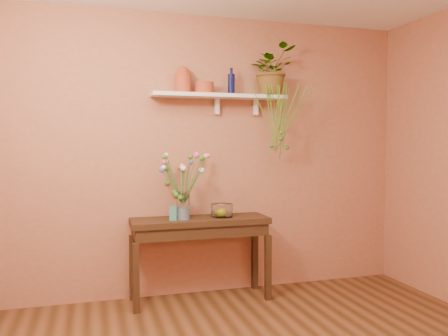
# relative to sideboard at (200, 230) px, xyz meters

# --- Properties ---
(room) EXTENTS (4.04, 4.04, 2.70)m
(room) POSITION_rel_sideboard_xyz_m (0.17, -1.77, 0.69)
(room) COLOR brown
(room) RESTS_ON ground
(sideboard) EXTENTS (1.28, 0.41, 0.77)m
(sideboard) POSITION_rel_sideboard_xyz_m (0.00, 0.00, 0.00)
(sideboard) COLOR #361F11
(sideboard) RESTS_ON ground
(wall_shelf) EXTENTS (1.30, 0.24, 0.19)m
(wall_shelf) POSITION_rel_sideboard_xyz_m (0.23, 0.10, 1.25)
(wall_shelf) COLOR white
(wall_shelf) RESTS_ON room
(terracotta_jug) EXTENTS (0.15, 0.15, 0.25)m
(terracotta_jug) POSITION_rel_sideboard_xyz_m (-0.14, 0.11, 1.39)
(terracotta_jug) COLOR #BE4C29
(terracotta_jug) RESTS_ON wall_shelf
(terracotta_pot) EXTENTS (0.18, 0.18, 0.11)m
(terracotta_pot) POSITION_rel_sideboard_xyz_m (0.07, 0.09, 1.33)
(terracotta_pot) COLOR #BE4C29
(terracotta_pot) RESTS_ON wall_shelf
(blue_bottle) EXTENTS (0.09, 0.09, 0.25)m
(blue_bottle) POSITION_rel_sideboard_xyz_m (0.33, 0.09, 1.38)
(blue_bottle) COLOR #0A0D39
(blue_bottle) RESTS_ON wall_shelf
(spider_plant) EXTENTS (0.56, 0.53, 0.49)m
(spider_plant) POSITION_rel_sideboard_xyz_m (0.75, 0.09, 1.52)
(spider_plant) COLOR #36681A
(spider_plant) RESTS_ON wall_shelf
(plant_fronds) EXTENTS (0.58, 0.39, 0.74)m
(plant_fronds) POSITION_rel_sideboard_xyz_m (0.78, -0.06, 0.97)
(plant_fronds) COLOR #36681A
(plant_fronds) RESTS_ON wall_shelf
(glass_vase) EXTENTS (0.12, 0.12, 0.25)m
(glass_vase) POSITION_rel_sideboard_xyz_m (-0.17, -0.05, 0.22)
(glass_vase) COLOR white
(glass_vase) RESTS_ON sideboard
(bouquet) EXTENTS (0.49, 0.56, 0.47)m
(bouquet) POSITION_rel_sideboard_xyz_m (-0.17, -0.01, 0.55)
(bouquet) COLOR #386B28
(bouquet) RESTS_ON glass_vase
(glass_bowl) EXTENTS (0.21, 0.21, 0.12)m
(glass_bowl) POSITION_rel_sideboard_xyz_m (0.21, 0.01, 0.17)
(glass_bowl) COLOR white
(glass_bowl) RESTS_ON sideboard
(lemon) EXTENTS (0.08, 0.08, 0.08)m
(lemon) POSITION_rel_sideboard_xyz_m (0.21, 0.02, 0.16)
(lemon) COLOR yellow
(lemon) RESTS_ON glass_bowl
(carton) EXTENTS (0.07, 0.06, 0.13)m
(carton) POSITION_rel_sideboard_xyz_m (-0.26, -0.06, 0.18)
(carton) COLOR teal
(carton) RESTS_ON sideboard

